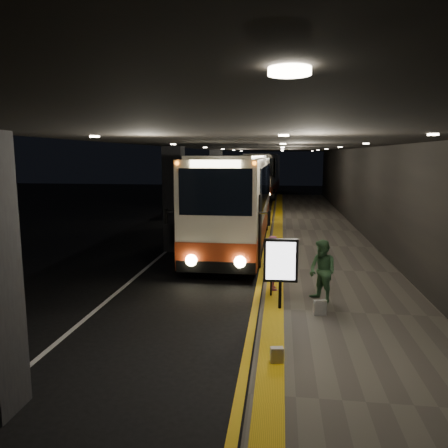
# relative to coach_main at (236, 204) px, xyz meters

# --- Properties ---
(ground) EXTENTS (90.00, 90.00, 0.00)m
(ground) POSITION_rel_coach_main_xyz_m (-0.99, -5.37, -1.87)
(ground) COLOR black
(lane_line_white) EXTENTS (0.12, 50.00, 0.01)m
(lane_line_white) POSITION_rel_coach_main_xyz_m (-2.79, -0.37, -1.87)
(lane_line_white) COLOR silver
(lane_line_white) RESTS_ON ground
(kerb_stripe_yellow) EXTENTS (0.18, 50.00, 0.01)m
(kerb_stripe_yellow) POSITION_rel_coach_main_xyz_m (1.36, -0.37, -1.87)
(kerb_stripe_yellow) COLOR gold
(kerb_stripe_yellow) RESTS_ON ground
(sidewalk) EXTENTS (4.50, 50.00, 0.15)m
(sidewalk) POSITION_rel_coach_main_xyz_m (3.76, -0.37, -1.80)
(sidewalk) COLOR #514C44
(sidewalk) RESTS_ON ground
(tactile_strip) EXTENTS (0.50, 50.00, 0.01)m
(tactile_strip) POSITION_rel_coach_main_xyz_m (1.86, -0.37, -1.72)
(tactile_strip) COLOR gold
(tactile_strip) RESTS_ON sidewalk
(terminal_wall) EXTENTS (0.10, 50.00, 6.00)m
(terminal_wall) POSITION_rel_coach_main_xyz_m (6.01, -0.37, 1.13)
(terminal_wall) COLOR black
(terminal_wall) RESTS_ON ground
(support_columns) EXTENTS (0.80, 24.80, 4.40)m
(support_columns) POSITION_rel_coach_main_xyz_m (-2.49, -1.37, 0.33)
(support_columns) COLOR black
(support_columns) RESTS_ON ground
(canopy) EXTENTS (9.00, 50.00, 0.40)m
(canopy) POSITION_rel_coach_main_xyz_m (1.51, -0.37, 2.73)
(canopy) COLOR black
(canopy) RESTS_ON support_columns
(coach_main) EXTENTS (2.61, 12.55, 3.90)m
(coach_main) POSITION_rel_coach_main_xyz_m (0.00, 0.00, 0.00)
(coach_main) COLOR beige
(coach_main) RESTS_ON ground
(coach_second) EXTENTS (2.31, 11.05, 3.47)m
(coach_second) POSITION_rel_coach_main_xyz_m (-0.10, 13.82, -0.21)
(coach_second) COLOR beige
(coach_second) RESTS_ON ground
(coach_third) EXTENTS (3.28, 12.95, 4.04)m
(coach_third) POSITION_rel_coach_main_xyz_m (0.12, 23.84, 0.07)
(coach_third) COLOR beige
(coach_third) RESTS_ON ground
(passenger_boarding) EXTENTS (0.51, 0.66, 1.59)m
(passenger_boarding) POSITION_rel_coach_main_xyz_m (1.81, -6.86, -0.93)
(passenger_boarding) COLOR #C65C8E
(passenger_boarding) RESTS_ON sidewalk
(passenger_waiting_green) EXTENTS (0.91, 0.95, 1.67)m
(passenger_waiting_green) POSITION_rel_coach_main_xyz_m (3.12, -7.77, -0.89)
(passenger_waiting_green) COLOR #396740
(passenger_waiting_green) RESTS_ON sidewalk
(bag_polka) EXTENTS (0.33, 0.20, 0.37)m
(bag_polka) POSITION_rel_coach_main_xyz_m (2.99, -8.80, -1.53)
(bag_polka) COLOR black
(bag_polka) RESTS_ON sidewalk
(bag_plain) EXTENTS (0.26, 0.18, 0.30)m
(bag_plain) POSITION_rel_coach_main_xyz_m (1.97, -11.46, -1.57)
(bag_plain) COLOR #BDB3B1
(bag_plain) RESTS_ON sidewalk
(info_sign) EXTENTS (0.86, 0.16, 1.82)m
(info_sign) POSITION_rel_coach_main_xyz_m (2.01, -8.48, -0.49)
(info_sign) COLOR black
(info_sign) RESTS_ON sidewalk
(stanchion_post) EXTENTS (0.05, 0.05, 1.16)m
(stanchion_post) POSITION_rel_coach_main_xyz_m (1.76, -7.48, -1.14)
(stanchion_post) COLOR black
(stanchion_post) RESTS_ON sidewalk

